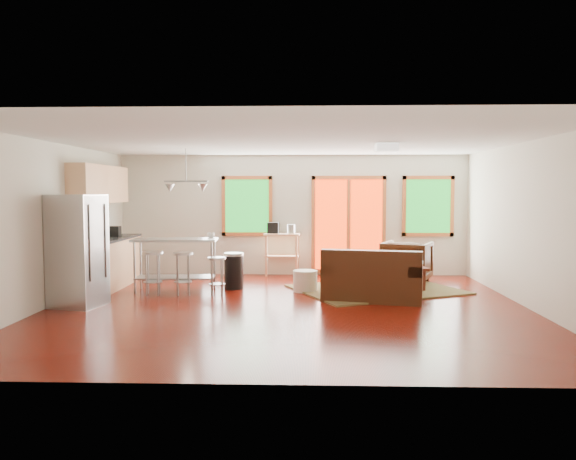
{
  "coord_description": "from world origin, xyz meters",
  "views": [
    {
      "loc": [
        0.31,
        -8.67,
        1.83
      ],
      "look_at": [
        0.0,
        0.3,
        1.2
      ],
      "focal_mm": 35.0,
      "sensor_mm": 36.0,
      "label": 1
    }
  ],
  "objects_px": {
    "coffee_table": "(395,270)",
    "island": "(175,255)",
    "rug": "(376,289)",
    "loveseat": "(373,280)",
    "refrigerator": "(78,251)",
    "ottoman": "(355,275)",
    "armchair": "(407,260)",
    "kitchen_cart": "(281,239)"
  },
  "relations": [
    {
      "from": "ottoman",
      "to": "refrigerator",
      "type": "height_order",
      "value": "refrigerator"
    },
    {
      "from": "loveseat",
      "to": "island",
      "type": "bearing_deg",
      "value": -179.62
    },
    {
      "from": "island",
      "to": "kitchen_cart",
      "type": "distance_m",
      "value": 2.66
    },
    {
      "from": "coffee_table",
      "to": "refrigerator",
      "type": "bearing_deg",
      "value": -162.79
    },
    {
      "from": "ottoman",
      "to": "island",
      "type": "distance_m",
      "value": 3.51
    },
    {
      "from": "coffee_table",
      "to": "kitchen_cart",
      "type": "height_order",
      "value": "kitchen_cart"
    },
    {
      "from": "ottoman",
      "to": "rug",
      "type": "bearing_deg",
      "value": -65.74
    },
    {
      "from": "refrigerator",
      "to": "kitchen_cart",
      "type": "relative_size",
      "value": 1.54
    },
    {
      "from": "armchair",
      "to": "island",
      "type": "xyz_separation_m",
      "value": [
        -4.4,
        -1.11,
        0.2
      ]
    },
    {
      "from": "rug",
      "to": "loveseat",
      "type": "distance_m",
      "value": 0.98
    },
    {
      "from": "rug",
      "to": "loveseat",
      "type": "height_order",
      "value": "loveseat"
    },
    {
      "from": "coffee_table",
      "to": "island",
      "type": "height_order",
      "value": "island"
    },
    {
      "from": "rug",
      "to": "ottoman",
      "type": "height_order",
      "value": "ottoman"
    },
    {
      "from": "coffee_table",
      "to": "island",
      "type": "relative_size",
      "value": 0.75
    },
    {
      "from": "refrigerator",
      "to": "island",
      "type": "xyz_separation_m",
      "value": [
        1.21,
        1.4,
        -0.23
      ]
    },
    {
      "from": "refrigerator",
      "to": "kitchen_cart",
      "type": "xyz_separation_m",
      "value": [
        3.06,
        3.31,
        -0.1
      ]
    },
    {
      "from": "rug",
      "to": "coffee_table",
      "type": "distance_m",
      "value": 0.5
    },
    {
      "from": "loveseat",
      "to": "refrigerator",
      "type": "xyz_separation_m",
      "value": [
        -4.72,
        -0.67,
        0.54
      ]
    },
    {
      "from": "loveseat",
      "to": "refrigerator",
      "type": "distance_m",
      "value": 4.8
    },
    {
      "from": "island",
      "to": "kitchen_cart",
      "type": "xyz_separation_m",
      "value": [
        1.84,
        1.91,
        0.13
      ]
    },
    {
      "from": "coffee_table",
      "to": "ottoman",
      "type": "bearing_deg",
      "value": 134.4
    },
    {
      "from": "armchair",
      "to": "kitchen_cart",
      "type": "height_order",
      "value": "kitchen_cart"
    },
    {
      "from": "rug",
      "to": "coffee_table",
      "type": "height_order",
      "value": "coffee_table"
    },
    {
      "from": "ottoman",
      "to": "refrigerator",
      "type": "relative_size",
      "value": 0.3
    },
    {
      "from": "loveseat",
      "to": "ottoman",
      "type": "height_order",
      "value": "loveseat"
    },
    {
      "from": "armchair",
      "to": "refrigerator",
      "type": "xyz_separation_m",
      "value": [
        -5.61,
        -2.51,
        0.43
      ]
    },
    {
      "from": "armchair",
      "to": "ottoman",
      "type": "xyz_separation_m",
      "value": [
        -1.04,
        -0.2,
        -0.28
      ]
    },
    {
      "from": "rug",
      "to": "armchair",
      "type": "bearing_deg",
      "value": 52.39
    },
    {
      "from": "rug",
      "to": "coffee_table",
      "type": "relative_size",
      "value": 2.41
    },
    {
      "from": "ottoman",
      "to": "refrigerator",
      "type": "bearing_deg",
      "value": -153.25
    },
    {
      "from": "ottoman",
      "to": "refrigerator",
      "type": "distance_m",
      "value": 5.17
    },
    {
      "from": "kitchen_cart",
      "to": "refrigerator",
      "type": "bearing_deg",
      "value": -132.74
    },
    {
      "from": "coffee_table",
      "to": "refrigerator",
      "type": "relative_size",
      "value": 0.65
    },
    {
      "from": "refrigerator",
      "to": "island",
      "type": "distance_m",
      "value": 1.87
    },
    {
      "from": "island",
      "to": "coffee_table",
      "type": "bearing_deg",
      "value": 3.18
    },
    {
      "from": "rug",
      "to": "coffee_table",
      "type": "bearing_deg",
      "value": 6.72
    },
    {
      "from": "loveseat",
      "to": "ottoman",
      "type": "xyz_separation_m",
      "value": [
        -0.15,
        1.63,
        -0.17
      ]
    },
    {
      "from": "rug",
      "to": "ottoman",
      "type": "xyz_separation_m",
      "value": [
        -0.33,
        0.72,
        0.16
      ]
    },
    {
      "from": "loveseat",
      "to": "refrigerator",
      "type": "relative_size",
      "value": 1.01
    },
    {
      "from": "armchair",
      "to": "kitchen_cart",
      "type": "xyz_separation_m",
      "value": [
        -2.55,
        0.8,
        0.33
      ]
    },
    {
      "from": "rug",
      "to": "loveseat",
      "type": "relative_size",
      "value": 1.56
    },
    {
      "from": "rug",
      "to": "island",
      "type": "bearing_deg",
      "value": -177.15
    }
  ]
}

